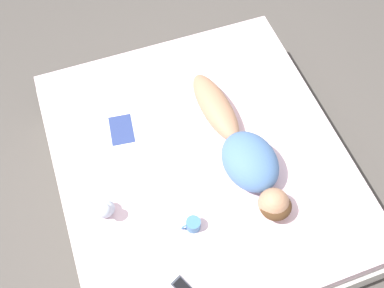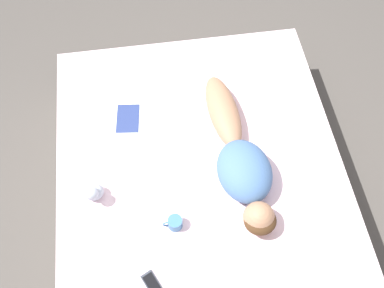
{
  "view_description": "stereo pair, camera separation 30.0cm",
  "coord_description": "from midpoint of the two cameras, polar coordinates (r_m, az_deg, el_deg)",
  "views": [
    {
      "loc": [
        0.54,
        1.35,
        3.16
      ],
      "look_at": [
        0.03,
        -0.07,
        0.57
      ],
      "focal_mm": 42.0,
      "sensor_mm": 36.0,
      "label": 1
    },
    {
      "loc": [
        0.25,
        1.42,
        3.16
      ],
      "look_at": [
        0.03,
        -0.07,
        0.57
      ],
      "focal_mm": 42.0,
      "sensor_mm": 36.0,
      "label": 2
    }
  ],
  "objects": [
    {
      "name": "ground_plane",
      "position": [
        3.48,
        3.2,
        -5.97
      ],
      "size": [
        12.0,
        12.0,
        0.0
      ],
      "primitive_type": "plane",
      "color": "#4C4742"
    },
    {
      "name": "open_magazine",
      "position": [
        3.16,
        -3.38,
        3.04
      ],
      "size": [
        0.52,
        0.4,
        0.01
      ],
      "rotation": [
        0.0,
        0.0,
        -0.12
      ],
      "color": "white",
      "rests_on": "bed"
    },
    {
      "name": "plush_toy",
      "position": [
        2.84,
        -9.52,
        -6.32
      ],
      "size": [
        0.13,
        0.14,
        0.17
      ],
      "color": "#B2BCCC",
      "rests_on": "bed"
    },
    {
      "name": "person",
      "position": [
        2.91,
        9.06,
        -2.23
      ],
      "size": [
        0.38,
        1.23,
        0.23
      ],
      "rotation": [
        0.0,
        0.0,
        0.09
      ],
      "color": "#A37556",
      "rests_on": "bed"
    },
    {
      "name": "coffee_mug",
      "position": [
        2.76,
        0.93,
        -10.27
      ],
      "size": [
        0.12,
        0.09,
        0.08
      ],
      "color": "teal",
      "rests_on": "bed"
    },
    {
      "name": "bed",
      "position": [
        3.24,
        3.42,
        -4.08
      ],
      "size": [
        1.95,
        2.16,
        0.52
      ],
      "color": "beige",
      "rests_on": "ground_plane"
    },
    {
      "name": "cell_phone",
      "position": [
        2.7,
        -1.81,
        -17.59
      ],
      "size": [
        0.13,
        0.16,
        0.01
      ],
      "rotation": [
        0.0,
        0.0,
        0.44
      ],
      "color": "#333842",
      "rests_on": "bed"
    }
  ]
}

